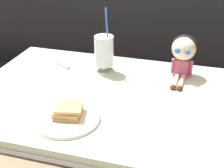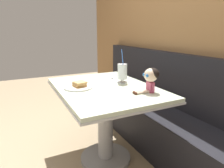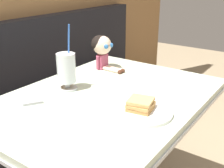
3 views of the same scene
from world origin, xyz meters
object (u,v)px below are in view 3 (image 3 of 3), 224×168
(toast_plate, at_px, (141,110))
(milkshake_glass, at_px, (66,70))
(seated_doll, at_px, (102,47))
(butter_knife, at_px, (41,102))

(toast_plate, xyz_separation_m, milkshake_glass, (0.01, 0.42, 0.08))
(milkshake_glass, bearing_deg, seated_doll, 9.13)
(milkshake_glass, relative_size, butter_knife, 1.50)
(milkshake_glass, xyz_separation_m, butter_knife, (-0.18, -0.02, -0.10))
(milkshake_glass, distance_m, butter_knife, 0.21)
(toast_plate, distance_m, butter_knife, 0.44)
(toast_plate, height_order, seated_doll, seated_doll)
(butter_knife, bearing_deg, toast_plate, -67.20)
(toast_plate, distance_m, milkshake_glass, 0.43)
(toast_plate, height_order, milkshake_glass, milkshake_glass)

